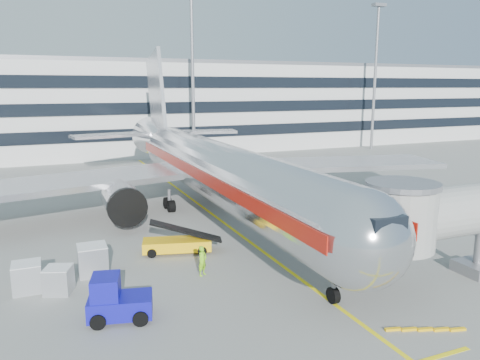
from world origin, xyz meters
name	(u,v)px	position (x,y,z in m)	size (l,w,h in m)	color
ground	(267,254)	(0.00, 0.00, 0.00)	(180.00, 180.00, 0.00)	gray
lead_in_line	(217,217)	(0.00, 10.00, 0.01)	(0.25, 70.00, 0.01)	#FFE80D
main_jet	(210,167)	(0.00, 11.72, 4.23)	(50.95, 48.70, 16.06)	silver
terminal	(123,107)	(0.00, 57.95, 7.80)	(150.00, 24.25, 15.60)	silver
light_mast_centre	(192,62)	(8.00, 42.00, 14.88)	(2.40, 1.20, 25.45)	gray
light_mast_east	(376,66)	(42.00, 42.00, 14.88)	(2.40, 1.20, 25.45)	gray
belt_loader	(177,243)	(-5.57, 2.75, 0.66)	(5.02, 2.83, 2.34)	yellow
baggage_tug	(116,301)	(-10.87, -5.32, 1.00)	(3.39, 2.55, 2.30)	#0F0E9F
cargo_container_left	(93,260)	(-11.33, 1.12, 0.92)	(1.73, 1.73, 1.82)	#B9BBC1
cargo_container_right	(59,280)	(-13.36, -0.90, 0.74)	(1.78, 1.78, 1.48)	#B9BBC1
cargo_container_front	(27,277)	(-14.97, 0.01, 0.83)	(1.55, 1.55, 1.64)	#B9BBC1
ramp_worker	(203,261)	(-5.19, -1.72, 0.93)	(0.68, 0.44, 1.86)	#81DA16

